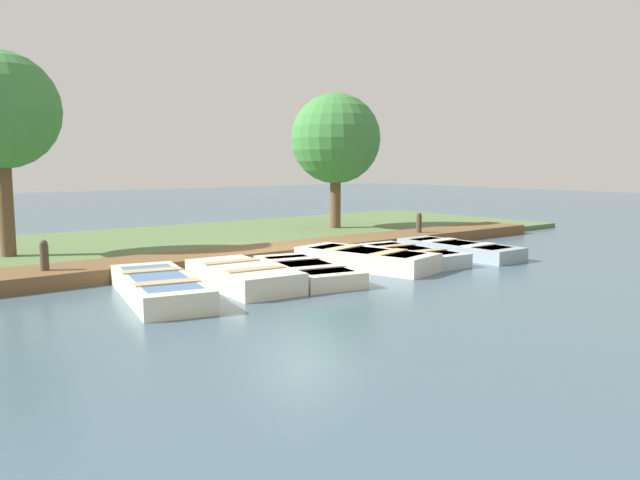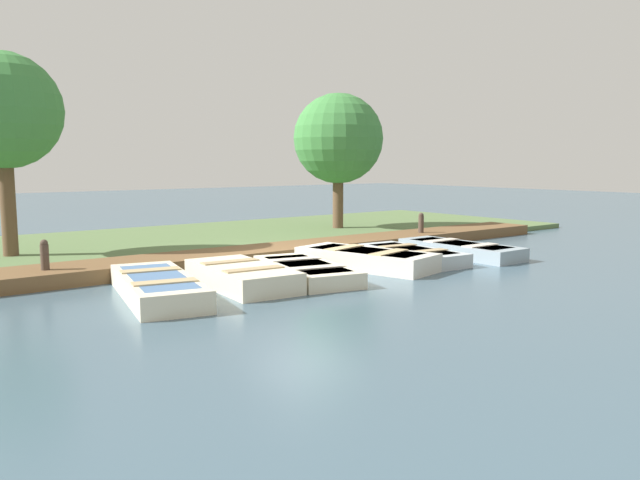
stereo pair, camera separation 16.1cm
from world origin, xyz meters
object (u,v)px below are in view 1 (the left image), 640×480
object	(u,v)px
rowboat_2	(306,271)
park_tree_far_left	(0,111)
rowboat_3	(366,259)
mooring_post_near	(45,263)
park_tree_left	(336,139)
mooring_post_far	(419,227)
rowboat_1	(243,276)
rowboat_5	(459,249)
rowboat_4	(412,255)
rowboat_0	(159,287)

from	to	relation	value
rowboat_2	park_tree_far_left	xyz separation A→B (m)	(-5.93, -4.25, 3.32)
rowboat_3	mooring_post_near	bearing A→B (deg)	-124.28
mooring_post_near	park_tree_left	world-z (taller)	park_tree_left
rowboat_3	mooring_post_far	world-z (taller)	mooring_post_far
rowboat_2	mooring_post_near	world-z (taller)	mooring_post_near
rowboat_3	rowboat_1	bearing A→B (deg)	-101.63
rowboat_3	park_tree_far_left	distance (m)	8.96
mooring_post_far	rowboat_1	bearing A→B (deg)	-72.01
rowboat_1	rowboat_5	bearing A→B (deg)	94.96
mooring_post_near	park_tree_far_left	distance (m)	4.58
rowboat_4	mooring_post_near	bearing A→B (deg)	-102.64
rowboat_1	mooring_post_far	distance (m)	7.85
rowboat_0	park_tree_left	bearing A→B (deg)	135.82
rowboat_3	rowboat_4	distance (m)	1.46
rowboat_0	park_tree_left	distance (m)	11.10
rowboat_2	rowboat_1	bearing A→B (deg)	-81.28
rowboat_4	park_tree_far_left	xyz separation A→B (m)	(-5.73, -7.53, 3.32)
mooring_post_far	rowboat_3	bearing A→B (deg)	-61.32
park_tree_far_left	mooring_post_near	bearing A→B (deg)	-1.39
mooring_post_near	rowboat_4	bearing A→B (deg)	73.09
mooring_post_far	park_tree_left	world-z (taller)	park_tree_left
rowboat_0	mooring_post_near	xyz separation A→B (m)	(-2.38, -1.24, 0.25)
mooring_post_near	rowboat_2	bearing A→B (deg)	59.92
rowboat_1	park_tree_left	world-z (taller)	park_tree_left
rowboat_0	park_tree_far_left	xyz separation A→B (m)	(-5.80, -1.16, 3.29)
rowboat_0	rowboat_3	bearing A→B (deg)	103.00
mooring_post_far	mooring_post_near	bearing A→B (deg)	-90.00
rowboat_2	rowboat_4	size ratio (longest dim) A/B	1.08
mooring_post_near	rowboat_0	bearing A→B (deg)	27.52
rowboat_5	rowboat_0	bearing A→B (deg)	-90.49
rowboat_3	mooring_post_far	bearing A→B (deg)	104.92
rowboat_4	park_tree_left	world-z (taller)	park_tree_left
rowboat_0	mooring_post_near	bearing A→B (deg)	-140.42
mooring_post_far	park_tree_left	size ratio (longest dim) A/B	0.19
mooring_post_near	park_tree_left	distance (m)	11.08
rowboat_1	rowboat_2	size ratio (longest dim) A/B	0.89
rowboat_2	rowboat_5	world-z (taller)	rowboat_5
rowboat_3	rowboat_4	world-z (taller)	rowboat_3
rowboat_0	rowboat_2	xyz separation A→B (m)	(0.13, 3.10, -0.04)
rowboat_4	rowboat_3	bearing A→B (deg)	-86.19
rowboat_1	rowboat_3	world-z (taller)	same
mooring_post_near	park_tree_left	bearing A→B (deg)	109.39
rowboat_0	rowboat_5	xyz separation A→B (m)	(0.04, 7.96, -0.03)
rowboat_3	rowboat_4	size ratio (longest dim) A/B	1.16
rowboat_1	rowboat_0	bearing A→B (deg)	-86.46
rowboat_1	rowboat_3	distance (m)	3.25
rowboat_1	rowboat_4	distance (m)	4.72
rowboat_0	rowboat_5	world-z (taller)	rowboat_0
rowboat_4	rowboat_5	xyz separation A→B (m)	(0.11, 1.59, 0.01)
rowboat_1	mooring_post_near	distance (m)	3.78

